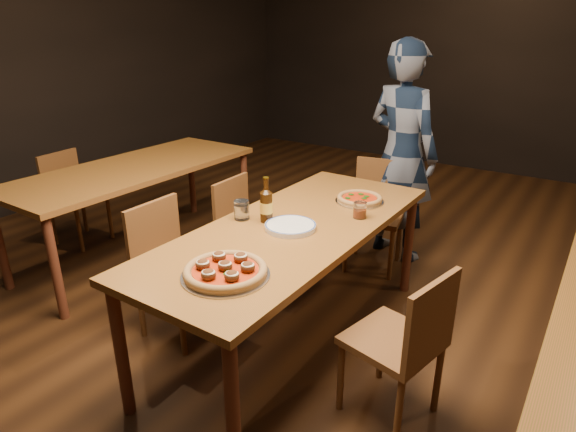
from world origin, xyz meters
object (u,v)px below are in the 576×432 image
Objects in this scene: pizza_meatball at (225,270)px; plate_stack at (290,226)px; chair_main_nw at (179,270)px; beer_bottle at (266,206)px; pizza_margherita at (360,199)px; water_glass at (242,210)px; diner at (402,153)px; table_left at (135,175)px; chair_end at (375,215)px; chair_main_e at (393,339)px; chair_nbr_left at (78,197)px; amber_glass at (360,210)px; chair_main_sw at (252,233)px; table_main at (293,237)px.

plate_stack is at bearing 95.63° from pizza_meatball.
beer_bottle is at bearing -61.06° from chair_main_nw.
pizza_margherita is 0.77m from water_glass.
diner reaches higher than pizza_meatball.
chair_main_nw is at bearing -29.01° from table_left.
beer_bottle reaches higher than chair_end.
chair_main_e is 0.79m from plate_stack.
chair_nbr_left is 8.72× the size of amber_glass.
chair_main_sw is at bearing -141.21° from chair_end.
amber_glass reaches higher than chair_nbr_left.
diner is at bearing -21.09° from chair_main_nw.
chair_end is at bearing 26.87° from table_left.
chair_nbr_left reaches higher than plate_stack.
chair_end is at bearing -23.31° from chair_main_nw.
table_left is 2.42× the size of chair_main_e.
water_glass is (0.33, -0.49, 0.40)m from chair_main_sw.
table_left is (-1.70, 0.30, 0.00)m from table_main.
chair_main_nw is 0.76m from plate_stack.
diner is (-0.10, 0.92, 0.08)m from pizza_margherita.
pizza_margherita is at bearing 76.42° from table_main.
diner reaches higher than chair_main_nw.
plate_stack is 0.31m from water_glass.
chair_main_e is 7.60× the size of water_glass.
table_main is at bearing -103.58° from pizza_margherita.
beer_bottle is (-0.23, 0.61, 0.06)m from pizza_meatball.
chair_main_e is at bearing -49.28° from amber_glass.
table_main is at bearing 16.33° from water_glass.
plate_stack is at bearing -91.51° from chair_main_e.
pizza_meatball is at bearing -117.77° from chair_main_nw.
chair_main_nw is 1.77m from chair_nbr_left.
diner is at bearing 96.07° from pizza_margherita.
table_left is at bearing 169.99° from table_main.
chair_end is 2.87× the size of pizza_margherita.
pizza_margherita is 0.66m from beer_bottle.
plate_stack is (0.03, -1.20, 0.33)m from chair_end.
amber_glass is at bearing -63.70° from pizza_margherita.
water_glass is 1.59m from diner.
table_main is 1.17× the size of diner.
plate_stack is (-0.12, -0.60, -0.01)m from pizza_margherita.
chair_main_e is at bearing 34.63° from pizza_meatball.
chair_end is at bearing 92.92° from pizza_meatball.
table_left is 1.90m from chair_end.
chair_main_sw is 0.85m from pizza_margherita.
chair_end is 9.20× the size of amber_glass.
chair_end reaches higher than chair_main_nw.
chair_main_sw is at bearing 75.03° from diner.
chair_main_sw is 1.00× the size of chair_nbr_left.
pizza_margherita is 0.93m from diner.
amber_glass is (0.55, 0.39, -0.01)m from water_glass.
pizza_margherita is at bearing -42.20° from chair_main_nw.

